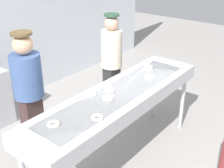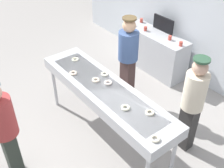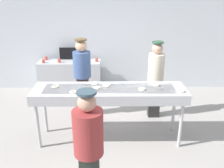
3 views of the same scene
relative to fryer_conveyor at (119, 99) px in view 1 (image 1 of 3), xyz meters
name	(u,v)px [view 1 (image 1 of 3)]	position (x,y,z in m)	size (l,w,h in m)	color
ground_plane	(119,162)	(0.00, 0.00, -0.92)	(16.00, 16.00, 0.00)	#9E9993
fryer_conveyor	(119,99)	(0.00, 0.00, 0.00)	(2.65, 0.67, 1.02)	#B7BABF
sugar_donut_0	(53,124)	(-0.94, 0.07, 0.11)	(0.12, 0.12, 0.03)	#ECE9CC
sugar_donut_1	(91,94)	(-0.27, 0.20, 0.11)	(0.12, 0.12, 0.03)	white
sugar_donut_2	(97,118)	(-0.60, -0.18, 0.11)	(0.12, 0.12, 0.03)	#FAE0C8
sugar_donut_3	(110,90)	(-0.05, 0.10, 0.11)	(0.12, 0.12, 0.03)	white
sugar_donut_4	(148,67)	(0.83, 0.12, 0.11)	(0.12, 0.12, 0.03)	#F3E8C7
sugar_donut_5	(150,77)	(0.55, -0.07, 0.11)	(0.12, 0.12, 0.03)	white
sugar_donut_6	(108,98)	(-0.22, -0.01, 0.11)	(0.12, 0.12, 0.03)	#F9E3CB
sugar_donut_7	(179,64)	(1.20, -0.15, 0.11)	(0.12, 0.12, 0.03)	#ECE2C6
worker_baker	(112,60)	(0.96, 0.88, 0.00)	(0.33, 0.33, 1.65)	#292827
worker_assistant	(29,89)	(-0.57, 0.95, 0.06)	(0.36, 0.36, 1.69)	#3C2928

